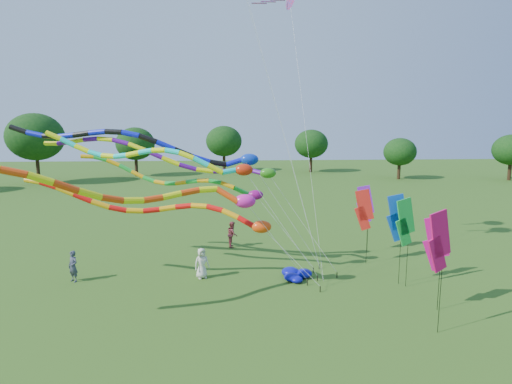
{
  "coord_description": "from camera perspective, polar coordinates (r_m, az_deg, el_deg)",
  "views": [
    {
      "loc": [
        -2.35,
        -16.55,
        8.27
      ],
      "look_at": [
        -0.9,
        4.95,
        4.8
      ],
      "focal_mm": 30.0,
      "sensor_mm": 36.0,
      "label": 1
    }
  ],
  "objects": [
    {
      "name": "tube_kite_blue",
      "position": [
        23.89,
        -12.71,
        5.85
      ],
      "size": [
        16.82,
        1.69,
        8.74
      ],
      "rotation": [
        0.0,
        0.0,
        -0.05
      ],
      "color": "black",
      "rests_on": "ground"
    },
    {
      "name": "banner_pole_violet",
      "position": [
        28.27,
        14.34,
        -1.61
      ],
      "size": [
        1.15,
        0.36,
        4.4
      ],
      "rotation": [
        0.0,
        0.0,
        -0.25
      ],
      "color": "black",
      "rests_on": "ground"
    },
    {
      "name": "tube_kite_cyan",
      "position": [
        22.23,
        -11.15,
        4.34
      ],
      "size": [
        13.84,
        1.92,
        8.34
      ],
      "rotation": [
        0.0,
        0.0,
        -0.08
      ],
      "color": "black",
      "rests_on": "ground"
    },
    {
      "name": "person_a",
      "position": [
        23.48,
        -7.25,
        -9.4
      ],
      "size": [
        0.96,
        0.81,
        1.66
      ],
      "primitive_type": "imported",
      "rotation": [
        0.0,
        0.0,
        0.41
      ],
      "color": "silver",
      "rests_on": "ground"
    },
    {
      "name": "banner_pole_blue_a",
      "position": [
        22.94,
        18.31,
        -3.3
      ],
      "size": [
        1.16,
        0.17,
        4.77
      ],
      "rotation": [
        0.0,
        0.0,
        -0.08
      ],
      "color": "black",
      "rests_on": "ground"
    },
    {
      "name": "tube_kite_red",
      "position": [
        21.84,
        -10.76,
        -2.42
      ],
      "size": [
        14.45,
        2.25,
        6.15
      ],
      "rotation": [
        0.0,
        0.0,
        -0.18
      ],
      "color": "black",
      "rests_on": "ground"
    },
    {
      "name": "banner_pole_magenta_a",
      "position": [
        17.95,
        23.24,
        -6.1
      ],
      "size": [
        1.12,
        0.45,
        5.04
      ],
      "rotation": [
        0.0,
        0.0,
        0.33
      ],
      "color": "black",
      "rests_on": "ground"
    },
    {
      "name": "tree_ring",
      "position": [
        17.31,
        28.17,
        -1.31
      ],
      "size": [
        121.53,
        116.1,
        9.63
      ],
      "color": "#382314",
      "rests_on": "ground"
    },
    {
      "name": "tube_kite_green",
      "position": [
        24.99,
        -8.95,
        1.41
      ],
      "size": [
        13.29,
        3.87,
        6.99
      ],
      "rotation": [
        0.0,
        0.0,
        -0.27
      ],
      "color": "black",
      "rests_on": "ground"
    },
    {
      "name": "banner_pole_magenta_b",
      "position": [
        20.47,
        22.85,
        -6.35
      ],
      "size": [
        1.14,
        0.38,
        4.31
      ],
      "rotation": [
        0.0,
        0.0,
        -0.26
      ],
      "color": "black",
      "rests_on": "ground"
    },
    {
      "name": "blue_nylon_heap",
      "position": [
        23.39,
        5.22,
        -11.02
      ],
      "size": [
        1.87,
        1.47,
        0.51
      ],
      "color": "#0C0FA2",
      "rests_on": "ground"
    },
    {
      "name": "person_b",
      "position": [
        24.75,
        -23.21,
        -9.1
      ],
      "size": [
        0.73,
        0.68,
        1.67
      ],
      "primitive_type": "imported",
      "rotation": [
        0.0,
        0.0,
        -0.61
      ],
      "color": "#3A3D51",
      "rests_on": "ground"
    },
    {
      "name": "banner_pole_green",
      "position": [
        22.63,
        19.27,
        -3.83
      ],
      "size": [
        1.14,
        0.37,
        4.65
      ],
      "rotation": [
        0.0,
        0.0,
        0.25
      ],
      "color": "black",
      "rests_on": "ground"
    },
    {
      "name": "tube_kite_orange",
      "position": [
        18.75,
        -14.24,
        -0.0
      ],
      "size": [
        14.56,
        5.35,
        7.41
      ],
      "rotation": [
        0.0,
        0.0,
        0.33
      ],
      "color": "black",
      "rests_on": "ground"
    },
    {
      "name": "banner_pole_red",
      "position": [
        25.89,
        14.19,
        -2.33
      ],
      "size": [
        1.16,
        0.26,
        4.51
      ],
      "rotation": [
        0.0,
        0.0,
        -0.16
      ],
      "color": "black",
      "rests_on": "ground"
    },
    {
      "name": "ground",
      "position": [
        18.65,
        3.95,
        -17.19
      ],
      "size": [
        160.0,
        160.0,
        0.0
      ],
      "primitive_type": "plane",
      "color": "#2A5717",
      "rests_on": "ground"
    },
    {
      "name": "tube_kite_purple",
      "position": [
        23.51,
        -10.36,
        4.34
      ],
      "size": [
        15.9,
        3.3,
        8.19
      ],
      "rotation": [
        0.0,
        0.0,
        -0.19
      ],
      "color": "black",
      "rests_on": "ground"
    },
    {
      "name": "person_c",
      "position": [
        29.02,
        -3.17,
        -5.64
      ],
      "size": [
        0.66,
        0.85,
        1.75
      ],
      "primitive_type": "imported",
      "rotation": [
        0.0,
        0.0,
        1.57
      ],
      "color": "#91343D",
      "rests_on": "ground"
    }
  ]
}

